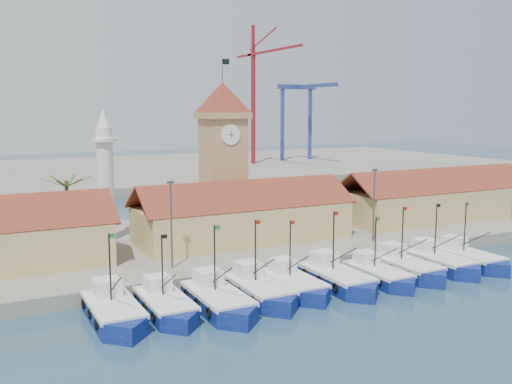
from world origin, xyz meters
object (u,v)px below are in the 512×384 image
boat_5 (338,280)px  minaret (105,174)px  clock_tower (223,153)px  boat_0 (114,313)px

boat_5 → minaret: bearing=123.8°
clock_tower → minaret: bearing=172.4°
clock_tower → minaret: size_ratio=1.39×
boat_0 → boat_5: size_ratio=0.98×
boat_5 → minaret: minaret is taller
clock_tower → minaret: 15.30m
boat_0 → minaret: bearing=78.4°
boat_0 → clock_tower: (20.07, 22.76, 11.14)m
boat_5 → clock_tower: bearing=95.1°
boat_5 → minaret: size_ratio=0.65×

